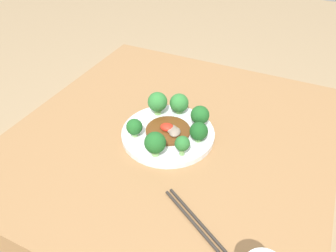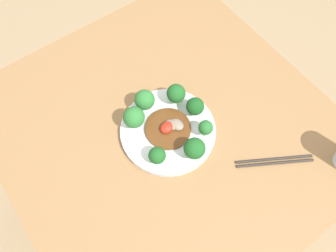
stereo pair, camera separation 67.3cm
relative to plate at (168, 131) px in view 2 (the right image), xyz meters
name	(u,v)px [view 2 (the right image)]	position (x,y,z in m)	size (l,w,h in m)	color
ground_plane	(167,193)	(0.02, -0.01, -0.73)	(8.00, 8.00, 0.00)	#9E8460
table	(166,168)	(0.02, -0.01, -0.37)	(0.93, 0.90, 0.72)	olive
plate	(168,131)	(0.00, 0.00, 0.00)	(0.27, 0.27, 0.02)	silver
broccoli_west	(195,149)	(-0.10, -0.01, 0.05)	(0.06, 0.06, 0.07)	#89B76B
broccoli_south	(195,106)	(0.00, -0.09, 0.04)	(0.05, 0.05, 0.06)	#70A356
broccoli_northwest	(157,156)	(-0.06, 0.08, 0.04)	(0.05, 0.05, 0.06)	#89B76B
broccoli_northeast	(134,118)	(0.07, 0.07, 0.05)	(0.06, 0.06, 0.07)	#7AAD5B
broccoli_east	(145,100)	(0.10, 0.01, 0.04)	(0.06, 0.06, 0.06)	#70A356
broccoli_southeast	(176,94)	(0.06, -0.07, 0.05)	(0.05, 0.05, 0.07)	#89B76B
broccoli_southwest	(206,128)	(-0.07, -0.07, 0.04)	(0.04, 0.04, 0.06)	#70A356
stirfry_center	(169,128)	(0.00, 0.00, 0.02)	(0.13, 0.13, 0.02)	#5B3314
chopsticks	(275,161)	(-0.24, -0.18, -0.01)	(0.12, 0.19, 0.01)	#2D2823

